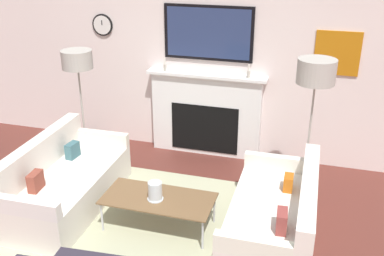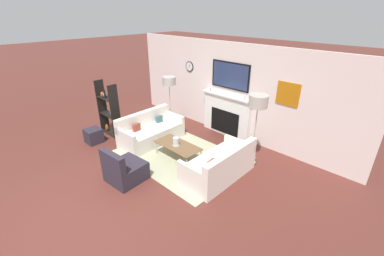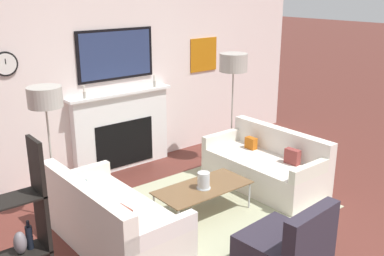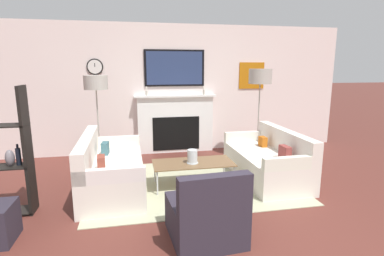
{
  "view_description": "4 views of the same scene",
  "coord_description": "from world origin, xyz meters",
  "px_view_note": "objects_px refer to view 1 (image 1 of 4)",
  "views": [
    {
      "loc": [
        1.53,
        -1.38,
        3.05
      ],
      "look_at": [
        0.21,
        3.13,
        1.01
      ],
      "focal_mm": 42.0,
      "sensor_mm": 36.0,
      "label": 1
    },
    {
      "loc": [
        4.2,
        -1.27,
        3.51
      ],
      "look_at": [
        0.05,
        3.02,
        0.72
      ],
      "focal_mm": 24.0,
      "sensor_mm": 36.0,
      "label": 2
    },
    {
      "loc": [
        -3.33,
        -1.33,
        2.79
      ],
      "look_at": [
        0.33,
        3.22,
        0.92
      ],
      "focal_mm": 42.0,
      "sensor_mm": 36.0,
      "label": 3
    },
    {
      "loc": [
        -0.89,
        -1.74,
        1.81
      ],
      "look_at": [
        0.12,
        3.36,
        0.76
      ],
      "focal_mm": 28.0,
      "sensor_mm": 36.0,
      "label": 4
    }
  ],
  "objects_px": {
    "hurricane_candle": "(155,192)",
    "couch_right": "(275,219)",
    "floor_lamp_left": "(77,61)",
    "couch_left": "(64,184)",
    "floor_lamp_right": "(316,73)",
    "coffee_table": "(158,200)"
  },
  "relations": [
    {
      "from": "floor_lamp_right",
      "to": "floor_lamp_left",
      "type": "bearing_deg",
      "value": 180.0
    },
    {
      "from": "hurricane_candle",
      "to": "couch_right",
      "type": "bearing_deg",
      "value": 5.93
    },
    {
      "from": "couch_right",
      "to": "floor_lamp_right",
      "type": "xyz_separation_m",
      "value": [
        0.24,
        0.98,
        1.34
      ]
    },
    {
      "from": "coffee_table",
      "to": "hurricane_candle",
      "type": "height_order",
      "value": "hurricane_candle"
    },
    {
      "from": "couch_left",
      "to": "floor_lamp_right",
      "type": "distance_m",
      "value": 3.22
    },
    {
      "from": "floor_lamp_left",
      "to": "coffee_table",
      "type": "bearing_deg",
      "value": -36.02
    },
    {
      "from": "couch_left",
      "to": "hurricane_candle",
      "type": "xyz_separation_m",
      "value": [
        1.23,
        -0.13,
        0.18
      ]
    },
    {
      "from": "floor_lamp_left",
      "to": "floor_lamp_right",
      "type": "relative_size",
      "value": 0.94
    },
    {
      "from": "couch_left",
      "to": "couch_right",
      "type": "xyz_separation_m",
      "value": [
        2.52,
        0.0,
        -0.01
      ]
    },
    {
      "from": "couch_right",
      "to": "couch_left",
      "type": "bearing_deg",
      "value": -179.98
    },
    {
      "from": "couch_left",
      "to": "floor_lamp_left",
      "type": "xyz_separation_m",
      "value": [
        -0.24,
        0.98,
        1.24
      ]
    },
    {
      "from": "couch_right",
      "to": "floor_lamp_left",
      "type": "distance_m",
      "value": 3.18
    },
    {
      "from": "couch_left",
      "to": "floor_lamp_left",
      "type": "height_order",
      "value": "floor_lamp_left"
    },
    {
      "from": "coffee_table",
      "to": "floor_lamp_right",
      "type": "xyz_separation_m",
      "value": [
        1.51,
        1.08,
        1.26
      ]
    },
    {
      "from": "hurricane_candle",
      "to": "couch_left",
      "type": "bearing_deg",
      "value": 173.78
    },
    {
      "from": "couch_left",
      "to": "floor_lamp_right",
      "type": "height_order",
      "value": "floor_lamp_right"
    },
    {
      "from": "couch_left",
      "to": "coffee_table",
      "type": "height_order",
      "value": "couch_left"
    },
    {
      "from": "couch_right",
      "to": "coffee_table",
      "type": "distance_m",
      "value": 1.28
    },
    {
      "from": "couch_left",
      "to": "couch_right",
      "type": "distance_m",
      "value": 2.52
    },
    {
      "from": "floor_lamp_left",
      "to": "floor_lamp_right",
      "type": "bearing_deg",
      "value": -0.0
    },
    {
      "from": "coffee_table",
      "to": "floor_lamp_right",
      "type": "relative_size",
      "value": 0.69
    },
    {
      "from": "couch_right",
      "to": "floor_lamp_right",
      "type": "height_order",
      "value": "floor_lamp_right"
    }
  ]
}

